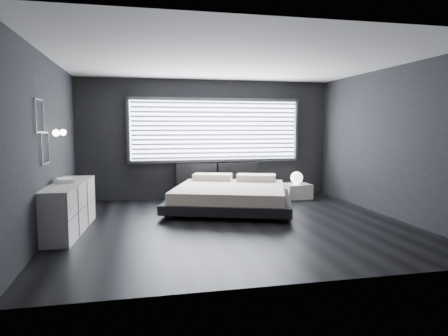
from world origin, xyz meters
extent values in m
plane|color=black|center=(0.00, 0.00, 0.00)|extent=(6.00, 6.00, 0.00)
plane|color=silver|center=(0.00, 0.00, 2.80)|extent=(6.00, 6.00, 0.00)
cube|color=black|center=(0.00, 2.75, 1.40)|extent=(6.00, 0.04, 2.80)
cube|color=black|center=(0.00, -2.75, 1.40)|extent=(6.00, 0.04, 2.80)
cube|color=black|center=(-3.00, 0.00, 1.40)|extent=(0.04, 5.50, 2.80)
cube|color=black|center=(3.00, 0.00, 1.40)|extent=(0.04, 5.50, 2.80)
cube|color=white|center=(0.20, 2.73, 1.61)|extent=(4.00, 0.02, 1.38)
cube|color=#47474C|center=(-1.84, 2.70, 1.61)|extent=(0.06, 0.08, 1.48)
cube|color=#47474C|center=(2.24, 2.70, 1.61)|extent=(0.06, 0.08, 1.48)
cube|color=#47474C|center=(0.20, 2.70, 2.34)|extent=(4.14, 0.08, 0.06)
cube|color=#47474C|center=(0.20, 2.70, 0.88)|extent=(4.14, 0.08, 0.06)
cube|color=white|center=(0.20, 2.67, 1.61)|extent=(3.94, 0.03, 1.32)
cube|color=black|center=(-0.28, 2.64, 0.57)|extent=(0.96, 0.16, 0.52)
cube|color=black|center=(0.72, 2.64, 0.57)|extent=(0.96, 0.16, 0.52)
cylinder|color=silver|center=(-2.95, 0.05, 1.60)|extent=(0.10, 0.02, 0.02)
sphere|color=#FFE5B7|center=(-2.88, 0.05, 1.60)|extent=(0.11, 0.11, 0.11)
cylinder|color=silver|center=(-2.95, 0.65, 1.60)|extent=(0.10, 0.02, 0.02)
sphere|color=#FFE5B7|center=(-2.88, 0.65, 1.60)|extent=(0.11, 0.11, 0.11)
cube|color=#47474C|center=(-2.98, -0.55, 2.08)|extent=(0.01, 0.46, 0.02)
cube|color=#47474C|center=(-2.98, -0.55, 1.62)|extent=(0.01, 0.46, 0.02)
cube|color=#47474C|center=(-2.98, -0.32, 1.85)|extent=(0.01, 0.02, 0.46)
cube|color=#47474C|center=(-2.98, -0.78, 1.85)|extent=(0.01, 0.02, 0.46)
cube|color=#47474C|center=(-2.98, -0.30, 1.61)|extent=(0.01, 0.46, 0.02)
cube|color=#47474C|center=(-2.98, -0.30, 1.15)|extent=(0.01, 0.46, 0.02)
cube|color=#47474C|center=(-2.98, -0.07, 1.38)|extent=(0.01, 0.02, 0.46)
cube|color=#47474C|center=(-2.98, -0.53, 1.38)|extent=(0.01, 0.02, 0.46)
cube|color=black|center=(-1.08, 0.69, 0.04)|extent=(0.17, 0.17, 0.09)
cube|color=black|center=(0.90, 0.01, 0.04)|extent=(0.17, 0.17, 0.09)
cube|color=black|center=(-0.47, 2.46, 0.04)|extent=(0.17, 0.17, 0.09)
cube|color=black|center=(1.51, 1.78, 0.04)|extent=(0.17, 0.17, 0.09)
cube|color=black|center=(0.22, 1.23, 0.18)|extent=(3.05, 2.98, 0.18)
cube|color=beige|center=(0.22, 1.23, 0.37)|extent=(2.75, 2.75, 0.22)
cube|color=beige|center=(0.03, 2.21, 0.56)|extent=(0.96, 0.72, 0.14)
cube|color=beige|center=(0.96, 1.89, 0.56)|extent=(0.96, 0.72, 0.14)
cube|color=white|center=(2.06, 2.13, 0.17)|extent=(0.62, 0.52, 0.35)
sphere|color=white|center=(2.05, 2.16, 0.49)|extent=(0.29, 0.29, 0.29)
cube|color=white|center=(-2.78, 0.09, 0.40)|extent=(0.72, 2.02, 0.79)
cube|color=#47474C|center=(-2.50, 0.06, 0.40)|extent=(0.17, 1.96, 0.77)
cube|color=white|center=(-2.80, 0.14, 0.81)|extent=(0.34, 0.40, 0.04)
cube|color=white|center=(-2.79, 0.12, 0.85)|extent=(0.31, 0.37, 0.03)
camera|label=1|loc=(-1.62, -6.66, 1.70)|focal=32.00mm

